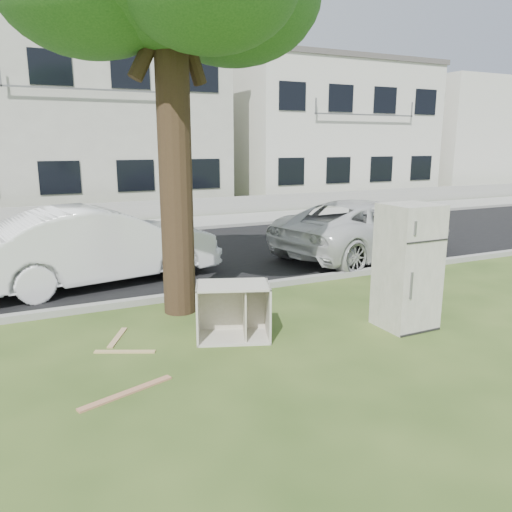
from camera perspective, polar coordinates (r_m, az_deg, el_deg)
name	(u,v)px	position (r m, az deg, el deg)	size (l,w,h in m)	color
ground	(244,344)	(7.28, -1.43, -10.06)	(120.00, 120.00, 0.00)	#2D4719
road	(147,259)	(12.75, -12.34, -0.29)	(120.00, 7.00, 0.01)	black
kerb_near	(191,298)	(9.44, -7.45, -4.75)	(120.00, 0.18, 0.12)	gray
kerb_far	(121,236)	(16.17, -15.19, 2.27)	(120.00, 0.18, 0.12)	gray
sidewalk	(113,228)	(17.58, -16.03, 3.05)	(120.00, 2.80, 0.01)	gray
low_wall	(105,212)	(19.10, -16.89, 4.78)	(120.00, 0.15, 0.70)	gray
townhouse_center	(82,122)	(23.81, -19.25, 14.26)	(11.22, 8.16, 7.44)	beige
townhouse_right	(316,132)	(27.84, 6.92, 13.92)	(10.20, 8.16, 6.84)	silver
filler_right	(492,137)	(37.50, 25.39, 12.15)	(16.00, 9.00, 6.40)	beige
fridge	(408,266)	(8.03, 16.93, -1.15)	(0.80, 0.74, 1.93)	silver
cabinet	(233,311)	(7.37, -2.64, -6.33)	(1.06, 0.66, 0.83)	white
plank_a	(127,393)	(6.15, -14.54, -14.89)	(1.18, 0.10, 0.02)	#B47857
plank_b	(125,352)	(7.25, -14.76, -10.52)	(0.84, 0.08, 0.02)	tan
plank_c	(117,337)	(7.76, -15.55, -8.96)	(0.76, 0.09, 0.02)	tan
car_center	(100,245)	(10.68, -17.35, 1.22)	(1.68, 4.80, 1.58)	white
car_right	(366,228)	(13.03, 12.50, 3.17)	(2.38, 5.16, 1.44)	silver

